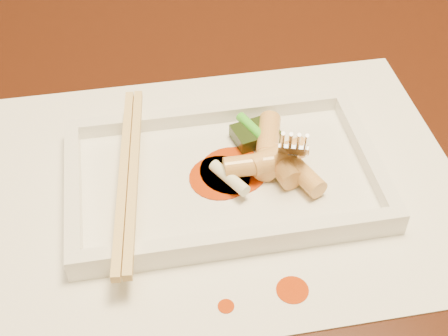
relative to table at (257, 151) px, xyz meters
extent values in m
cube|color=black|center=(0.00, 0.00, 0.08)|extent=(1.40, 0.90, 0.04)
cube|color=white|center=(-0.06, -0.14, 0.10)|extent=(0.40, 0.30, 0.00)
cylinder|color=#B93405|center=(-0.03, -0.25, 0.10)|extent=(0.02, 0.02, 0.00)
cylinder|color=#B93405|center=(-0.08, -0.26, 0.10)|extent=(0.01, 0.01, 0.00)
cube|color=white|center=(-0.06, -0.14, 0.11)|extent=(0.26, 0.16, 0.01)
cube|color=white|center=(-0.06, -0.07, 0.12)|extent=(0.26, 0.01, 0.01)
cube|color=white|center=(-0.06, -0.21, 0.12)|extent=(0.26, 0.01, 0.01)
cube|color=white|center=(-0.19, -0.14, 0.12)|extent=(0.01, 0.14, 0.01)
cube|color=white|center=(0.06, -0.14, 0.12)|extent=(0.01, 0.14, 0.01)
cube|color=black|center=(-0.03, -0.10, 0.12)|extent=(0.04, 0.04, 0.01)
cylinder|color=#EAEACC|center=(-0.06, -0.15, 0.12)|extent=(0.03, 0.04, 0.01)
cylinder|color=green|center=(-0.02, -0.12, 0.12)|extent=(0.04, 0.08, 0.01)
cube|color=#E3BA71|center=(-0.15, -0.14, 0.13)|extent=(0.03, 0.20, 0.01)
cube|color=#E3BA71|center=(-0.14, -0.14, 0.13)|extent=(0.03, 0.20, 0.01)
cylinder|color=#B93405|center=(-0.05, -0.13, 0.11)|extent=(0.06, 0.06, 0.00)
cylinder|color=#B93405|center=(-0.07, -0.14, 0.11)|extent=(0.05, 0.05, 0.00)
cylinder|color=#E7BC6B|center=(-0.02, -0.11, 0.12)|extent=(0.03, 0.05, 0.02)
cylinder|color=#E7BC6B|center=(-0.02, -0.13, 0.12)|extent=(0.03, 0.05, 0.02)
cylinder|color=#E7BC6B|center=(-0.02, -0.14, 0.13)|extent=(0.05, 0.03, 0.02)
cylinder|color=#E7BC6B|center=(-0.02, -0.14, 0.12)|extent=(0.03, 0.05, 0.02)
cylinder|color=#E7BC6B|center=(0.00, -0.16, 0.12)|extent=(0.03, 0.04, 0.02)
cylinder|color=#E7BC6B|center=(-0.04, -0.15, 0.13)|extent=(0.04, 0.02, 0.02)
camera|label=1|loc=(-0.13, -0.50, 0.49)|focal=50.00mm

